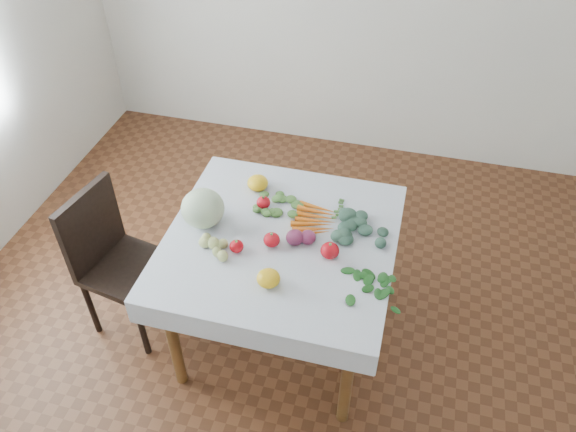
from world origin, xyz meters
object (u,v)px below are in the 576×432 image
chair (112,254)px  cabbage (203,208)px  carrot_bunch (315,220)px  table (281,253)px  heirloom_back (258,183)px

chair → cabbage: (0.51, 0.12, 0.34)m
carrot_bunch → chair: bearing=-166.1°
cabbage → chair: bearing=-166.8°
table → chair: size_ratio=1.11×
heirloom_back → carrot_bunch: size_ratio=0.40×
chair → heirloom_back: bearing=33.1°
heirloom_back → carrot_bunch: bearing=-27.7°
chair → carrot_bunch: chair is taller
table → carrot_bunch: size_ratio=3.50×
chair → table: bearing=6.7°
table → carrot_bunch: bearing=47.4°
chair → heirloom_back: 0.87m
cabbage → heirloom_back: cabbage is taller
chair → cabbage: size_ratio=4.15×
cabbage → table: bearing=-1.7°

